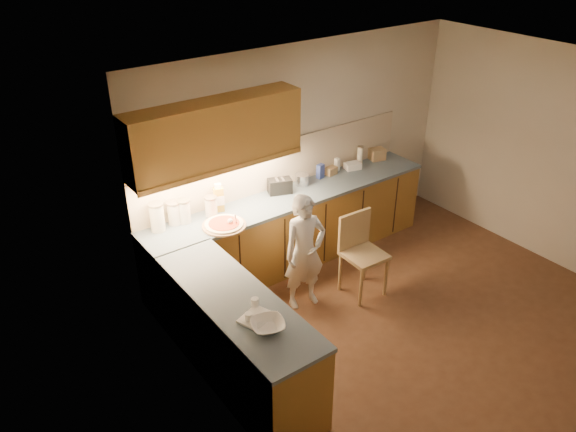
# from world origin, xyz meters

# --- Properties ---
(room) EXTENTS (4.54, 4.50, 2.62)m
(room) POSITION_xyz_m (0.00, 0.00, 1.68)
(room) COLOR #502F1B
(room) RESTS_ON ground
(l_counter) EXTENTS (3.77, 2.62, 0.92)m
(l_counter) POSITION_xyz_m (-0.92, 1.25, 0.46)
(l_counter) COLOR olive
(l_counter) RESTS_ON ground
(backsplash) EXTENTS (3.75, 0.02, 0.58)m
(backsplash) POSITION_xyz_m (-0.38, 1.99, 1.21)
(backsplash) COLOR beige
(backsplash) RESTS_ON l_counter
(upper_cabinets) EXTENTS (1.95, 0.36, 0.73)m
(upper_cabinets) POSITION_xyz_m (-1.27, 1.82, 1.85)
(upper_cabinets) COLOR olive
(upper_cabinets) RESTS_ON ground
(pizza_on_board) EXTENTS (0.47, 0.47, 0.19)m
(pizza_on_board) POSITION_xyz_m (-1.40, 1.53, 0.94)
(pizza_on_board) COLOR tan
(pizza_on_board) RESTS_ON l_counter
(child) EXTENTS (0.53, 0.39, 1.33)m
(child) POSITION_xyz_m (-0.77, 0.94, 0.67)
(child) COLOR silver
(child) RESTS_ON ground
(wooden_chair) EXTENTS (0.45, 0.45, 0.96)m
(wooden_chair) POSITION_xyz_m (-0.12, 0.77, 0.56)
(wooden_chair) COLOR tan
(wooden_chair) RESTS_ON ground
(mixing_bowl) EXTENTS (0.35, 0.35, 0.07)m
(mixing_bowl) POSITION_xyz_m (-1.95, -0.10, 0.95)
(mixing_bowl) COLOR white
(mixing_bowl) RESTS_ON l_counter
(canister_a) EXTENTS (0.16, 0.16, 0.32)m
(canister_a) POSITION_xyz_m (-2.00, 1.87, 1.08)
(canister_a) COLOR silver
(canister_a) RESTS_ON l_counter
(canister_b) EXTENTS (0.15, 0.15, 0.26)m
(canister_b) POSITION_xyz_m (-1.79, 1.90, 1.05)
(canister_b) COLOR white
(canister_b) RESTS_ON l_counter
(canister_c) EXTENTS (0.14, 0.14, 0.27)m
(canister_c) POSITION_xyz_m (-1.69, 1.86, 1.05)
(canister_c) COLOR white
(canister_c) RESTS_ON l_counter
(canister_d) EXTENTS (0.14, 0.14, 0.23)m
(canister_d) POSITION_xyz_m (-1.39, 1.82, 1.04)
(canister_d) COLOR silver
(canister_d) RESTS_ON l_counter
(oil_jug) EXTENTS (0.13, 0.11, 0.33)m
(oil_jug) POSITION_xyz_m (-1.27, 1.87, 1.07)
(oil_jug) COLOR #B48F24
(oil_jug) RESTS_ON l_counter
(toaster) EXTENTS (0.31, 0.24, 0.18)m
(toaster) POSITION_xyz_m (-0.46, 1.83, 1.01)
(toaster) COLOR black
(toaster) RESTS_ON l_counter
(steel_pot) EXTENTS (0.18, 0.18, 0.14)m
(steel_pot) POSITION_xyz_m (-0.11, 1.85, 0.99)
(steel_pot) COLOR silver
(steel_pot) RESTS_ON l_counter
(blue_box) EXTENTS (0.10, 0.08, 0.18)m
(blue_box) POSITION_xyz_m (0.19, 1.87, 1.01)
(blue_box) COLOR #3548A0
(blue_box) RESTS_ON l_counter
(card_box_a) EXTENTS (0.15, 0.12, 0.10)m
(card_box_a) POSITION_xyz_m (0.36, 1.87, 0.97)
(card_box_a) COLOR tan
(card_box_a) RESTS_ON l_counter
(white_bottle) EXTENTS (0.06, 0.06, 0.17)m
(white_bottle) POSITION_xyz_m (0.50, 1.92, 1.00)
(white_bottle) COLOR white
(white_bottle) RESTS_ON l_counter
(flat_pack) EXTENTS (0.23, 0.19, 0.08)m
(flat_pack) POSITION_xyz_m (0.70, 1.84, 0.96)
(flat_pack) COLOR silver
(flat_pack) RESTS_ON l_counter
(tall_jar) EXTENTS (0.08, 0.08, 0.25)m
(tall_jar) POSITION_xyz_m (0.88, 1.90, 1.05)
(tall_jar) COLOR white
(tall_jar) RESTS_ON l_counter
(card_box_b) EXTENTS (0.23, 0.19, 0.15)m
(card_box_b) POSITION_xyz_m (1.17, 1.88, 1.00)
(card_box_b) COLOR tan
(card_box_b) RESTS_ON l_counter
(dough_cloth) EXTENTS (0.32, 0.29, 0.02)m
(dough_cloth) POSITION_xyz_m (-1.96, 0.06, 0.93)
(dough_cloth) COLOR silver
(dough_cloth) RESTS_ON l_counter
(spice_jar_a) EXTENTS (0.08, 0.08, 0.08)m
(spice_jar_a) POSITION_xyz_m (-2.03, 0.06, 0.96)
(spice_jar_a) COLOR white
(spice_jar_a) RESTS_ON l_counter
(spice_jar_b) EXTENTS (0.08, 0.08, 0.09)m
(spice_jar_b) POSITION_xyz_m (-1.88, 0.19, 0.96)
(spice_jar_b) COLOR silver
(spice_jar_b) RESTS_ON l_counter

